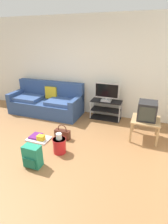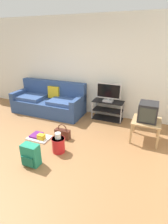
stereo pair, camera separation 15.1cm
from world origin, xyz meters
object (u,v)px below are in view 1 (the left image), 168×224
Objects in this scene: cleaning_bucket at (59,145)px; crt_tv at (147,111)px; couch at (47,102)px; side_table at (145,122)px; handbag at (62,134)px; floor_tray at (38,138)px; tv_stand at (106,110)px; flat_tv at (107,92)px; backpack at (32,156)px.

crt_tv is at bearing 36.73° from cleaning_bucket.
couch reaches higher than crt_tv.
side_table reaches higher than cleaning_bucket.
cleaning_bucket is (0.19, -0.49, 0.06)m from handbag.
tv_stand is at bearing 55.08° from floor_tray.
flat_tv reaches higher than cleaning_bucket.
handbag is 0.83× the size of cleaning_bucket.
side_table is at bearing 20.33° from handbag.
side_table reaches higher than floor_tray.
couch is 3.21× the size of flat_tv.
backpack is at bearing -115.71° from cleaning_bucket.
couch is at bearing -174.02° from flat_tv.
cleaning_bucket is at bearing 89.95° from backpack.
cleaning_bucket is (-1.54, -1.13, -0.24)m from side_table.
couch is at bearing 140.93° from backpack.
tv_stand is 1.67× the size of floor_tray.
handbag is 0.55m from floor_tray.
floor_tray is at bearing 143.71° from backpack.
backpack is (-1.79, -1.66, -0.21)m from side_table.
tv_stand is at bearing 65.13° from handbag.
floor_tray is (-1.15, -1.64, -0.22)m from tv_stand.
couch reaches higher than tv_stand.
flat_tv is 1.89× the size of handbag.
side_table is at bearing 21.36° from floor_tray.
cleaning_bucket is (-1.54, -1.15, -0.50)m from crt_tv.
couch is 2.47m from backpack.
flat_tv is 2.12m from floor_tray.
flat_tv is 1.36m from side_table.
couch is 1.84m from flat_tv.
cleaning_bucket is at bearing -69.40° from handbag.
couch is 5.26× the size of backpack.
tv_stand is 2.02m from floor_tray.
side_table is 1.40× the size of cleaning_bucket.
crt_tv is (2.85, -0.55, 0.35)m from couch.
crt_tv is 1.02× the size of cleaning_bucket.
floor_tray is at bearing -158.28° from crt_tv.
handbag is at bearing 111.84° from backpack.
crt_tv is 2.47m from floor_tray.
tv_stand is 1.26× the size of flat_tv.
tv_stand reaches higher than handbag.
couch reaches higher than backpack.
couch is 2.90m from side_table.
backpack is 1.03m from handbag.
couch is 1.66m from handbag.
tv_stand is 1.98× the size of cleaning_bucket.
side_table is (1.07, -0.75, -0.36)m from flat_tv.
tv_stand is at bearing 99.11° from backpack.
side_table is 1.93m from cleaning_bucket.
flat_tv is 1.12× the size of side_table.
flat_tv is 1.64× the size of backpack.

